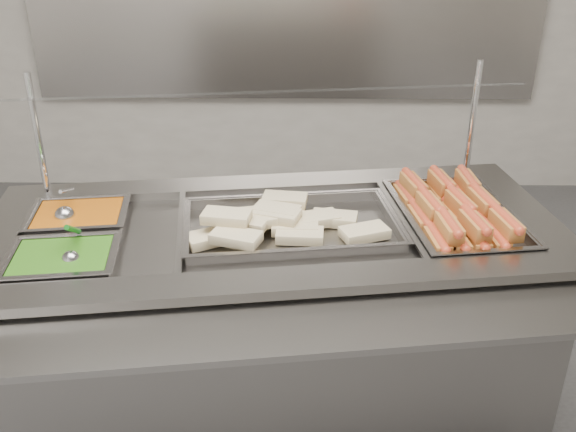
{
  "coord_description": "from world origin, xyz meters",
  "views": [
    {
      "loc": [
        0.07,
        -1.41,
        1.68
      ],
      "look_at": [
        0.05,
        0.31,
        0.84
      ],
      "focal_mm": 40.0,
      "sensor_mm": 36.0,
      "label": 1
    }
  ],
  "objects_px": {
    "pan_hotdogs": "(455,224)",
    "serving_spoon": "(71,254)",
    "steam_counter": "(274,335)",
    "sneeze_guard": "(265,96)",
    "ladle": "(65,215)",
    "pan_wraps": "(291,229)"
  },
  "relations": [
    {
      "from": "sneeze_guard",
      "to": "pan_wraps",
      "type": "bearing_deg",
      "value": -66.91
    },
    {
      "from": "sneeze_guard",
      "to": "serving_spoon",
      "type": "bearing_deg",
      "value": -141.33
    },
    {
      "from": "pan_hotdogs",
      "to": "serving_spoon",
      "type": "relative_size",
      "value": 3.28
    },
    {
      "from": "sneeze_guard",
      "to": "ladle",
      "type": "distance_m",
      "value": 0.71
    },
    {
      "from": "steam_counter",
      "to": "ladle",
      "type": "bearing_deg",
      "value": 176.94
    },
    {
      "from": "pan_hotdogs",
      "to": "serving_spoon",
      "type": "height_order",
      "value": "serving_spoon"
    },
    {
      "from": "steam_counter",
      "to": "pan_wraps",
      "type": "bearing_deg",
      "value": 7.74
    },
    {
      "from": "steam_counter",
      "to": "serving_spoon",
      "type": "distance_m",
      "value": 0.71
    },
    {
      "from": "sneeze_guard",
      "to": "serving_spoon",
      "type": "relative_size",
      "value": 9.29
    },
    {
      "from": "pan_wraps",
      "to": "serving_spoon",
      "type": "distance_m",
      "value": 0.63
    },
    {
      "from": "pan_wraps",
      "to": "ladle",
      "type": "height_order",
      "value": "ladle"
    },
    {
      "from": "sneeze_guard",
      "to": "ladle",
      "type": "bearing_deg",
      "value": -164.94
    },
    {
      "from": "steam_counter",
      "to": "pan_hotdogs",
      "type": "height_order",
      "value": "pan_hotdogs"
    },
    {
      "from": "sneeze_guard",
      "to": "ladle",
      "type": "xyz_separation_m",
      "value": [
        -0.61,
        -0.16,
        -0.33
      ]
    },
    {
      "from": "pan_hotdogs",
      "to": "serving_spoon",
      "type": "xyz_separation_m",
      "value": [
        -1.1,
        -0.29,
        0.05
      ]
    },
    {
      "from": "pan_hotdogs",
      "to": "ladle",
      "type": "bearing_deg",
      "value": -177.95
    },
    {
      "from": "steam_counter",
      "to": "serving_spoon",
      "type": "height_order",
      "value": "serving_spoon"
    },
    {
      "from": "pan_hotdogs",
      "to": "ladle",
      "type": "xyz_separation_m",
      "value": [
        -1.2,
        -0.04,
        0.04
      ]
    },
    {
      "from": "sneeze_guard",
      "to": "pan_wraps",
      "type": "relative_size",
      "value": 2.3
    },
    {
      "from": "ladle",
      "to": "serving_spoon",
      "type": "height_order",
      "value": "serving_spoon"
    },
    {
      "from": "steam_counter",
      "to": "ladle",
      "type": "relative_size",
      "value": 9.85
    },
    {
      "from": "steam_counter",
      "to": "pan_wraps",
      "type": "distance_m",
      "value": 0.39
    }
  ]
}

